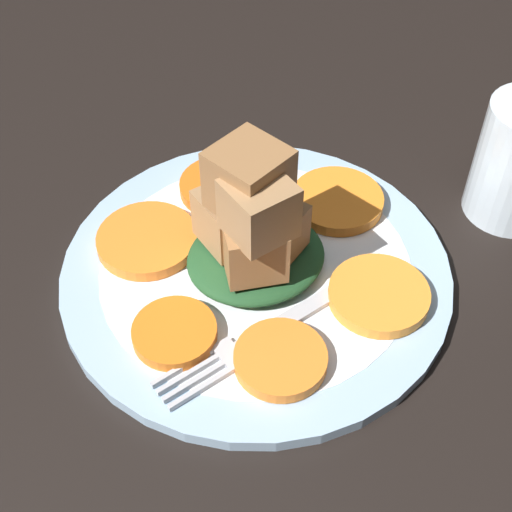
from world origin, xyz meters
TOP-DOWN VIEW (x-y plane):
  - table_slab at (0.00, 0.00)cm, footprint 120.00×120.00cm
  - plate at (0.00, 0.00)cm, footprint 27.88×27.88cm
  - carrot_slice_0 at (-7.60, -3.16)cm, footprint 5.56×5.56cm
  - carrot_slice_1 at (-2.47, -8.14)cm, footprint 5.96×5.96cm
  - carrot_slice_2 at (6.00, -6.60)cm, footprint 6.92×6.92cm
  - carrot_slice_3 at (8.48, 2.77)cm, footprint 7.13×7.13cm
  - carrot_slice_4 at (1.29, 8.33)cm, footprint 6.66×6.66cm
  - carrot_slice_5 at (-6.08, 5.54)cm, footprint 7.38×7.38cm
  - center_pile at (-0.30, -0.21)cm, footprint 9.92×8.93cm
  - fork at (-2.14, -5.74)cm, footprint 17.36×4.43cm

SIDE VIEW (x-z plane):
  - table_slab at x=0.00cm, z-range 0.00..2.00cm
  - plate at x=0.00cm, z-range 1.99..3.04cm
  - fork at x=-2.14cm, z-range 3.10..3.50cm
  - carrot_slice_0 at x=-7.60cm, z-range 3.10..4.00cm
  - carrot_slice_1 at x=-2.47cm, z-range 3.10..4.00cm
  - carrot_slice_2 at x=6.00cm, z-range 3.10..4.00cm
  - carrot_slice_3 at x=8.48cm, z-range 3.10..4.00cm
  - carrot_slice_4 at x=1.29cm, z-range 3.10..4.00cm
  - carrot_slice_5 at x=-6.08cm, z-range 3.10..4.00cm
  - center_pile at x=-0.30cm, z-range 1.84..12.34cm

